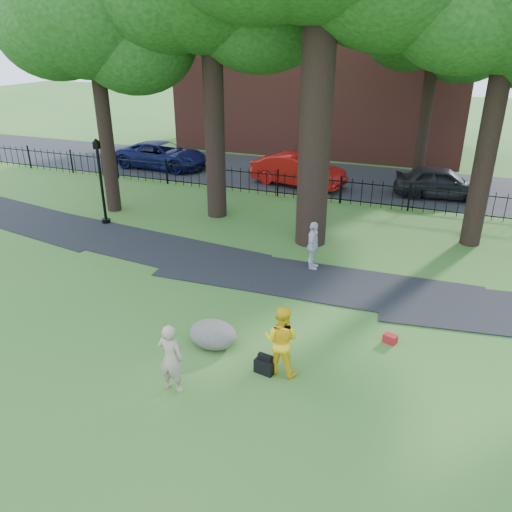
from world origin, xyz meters
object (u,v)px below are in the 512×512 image
at_px(woman, 171,358).
at_px(red_sedan, 298,170).
at_px(lamppost, 101,183).
at_px(boulder, 213,332).
at_px(man, 281,340).

xyz_separation_m(woman, red_sedan, (-2.14, 16.32, -0.02)).
bearing_deg(lamppost, red_sedan, 46.94).
bearing_deg(lamppost, boulder, -47.18).
height_order(woman, man, man).
relative_size(boulder, lamppost, 0.35).
relative_size(man, red_sedan, 0.35).
bearing_deg(man, lamppost, -30.06).
relative_size(lamppost, red_sedan, 0.72).
height_order(man, red_sedan, man).
bearing_deg(lamppost, woman, -54.76).
distance_m(boulder, lamppost, 10.14).
xyz_separation_m(woman, lamppost, (-7.78, 8.13, 0.88)).
distance_m(woman, boulder, 1.90).
distance_m(man, red_sedan, 15.43).
bearing_deg(boulder, lamppost, 141.32).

